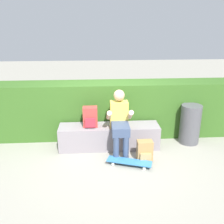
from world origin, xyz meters
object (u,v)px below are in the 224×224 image
backpack_on_bench (90,117)px  skateboard_near_person (129,162)px  backpack_on_ground (145,152)px  person_skater (120,120)px  bench_main (109,136)px  trash_bin (190,124)px

backpack_on_bench → skateboard_near_person: bearing=-46.2°
skateboard_near_person → backpack_on_ground: (0.30, 0.14, 0.12)m
skateboard_near_person → person_skater: bearing=104.4°
person_skater → backpack_on_ground: size_ratio=3.06×
backpack_on_ground → bench_main: bearing=136.4°
backpack_on_ground → skateboard_near_person: bearing=-155.4°
trash_bin → person_skater: bearing=-167.7°
person_skater → backpack_on_ground: 0.74m
skateboard_near_person → backpack_on_bench: size_ratio=2.05×
backpack_on_ground → person_skater: bearing=139.2°
trash_bin → backpack_on_ground: bearing=-146.9°
skateboard_near_person → backpack_on_ground: size_ratio=2.05×
backpack_on_bench → trash_bin: bearing=3.4°
backpack_on_bench → backpack_on_ground: size_ratio=1.00×
backpack_on_bench → backpack_on_ground: 1.24m
bench_main → skateboard_near_person: (0.32, -0.73, -0.16)m
backpack_on_ground → trash_bin: 1.30m
person_skater → trash_bin: size_ratio=1.49×
bench_main → trash_bin: trash_bin is taller
bench_main → backpack_on_bench: size_ratio=4.98×
skateboard_near_person → backpack_on_bench: bearing=133.8°
backpack_on_bench → trash_bin: backpack_on_bench is taller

